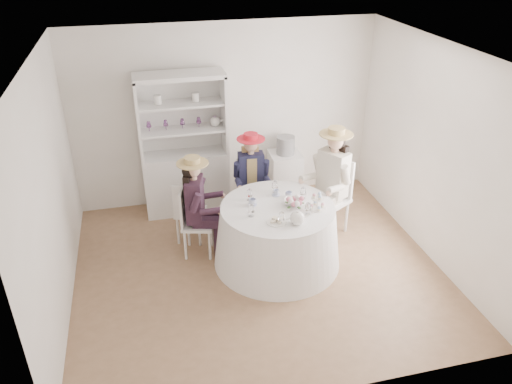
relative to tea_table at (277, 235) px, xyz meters
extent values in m
plane|color=brown|center=(-0.27, -0.09, -0.40)|extent=(4.50, 4.50, 0.00)
plane|color=white|center=(-0.27, -0.09, 2.30)|extent=(4.50, 4.50, 0.00)
plane|color=silver|center=(-0.27, 1.91, 0.95)|extent=(4.50, 0.00, 4.50)
plane|color=silver|center=(-0.27, -2.09, 0.95)|extent=(4.50, 0.00, 4.50)
plane|color=silver|center=(-2.52, -0.09, 0.95)|extent=(0.00, 4.50, 4.50)
plane|color=silver|center=(1.98, -0.09, 0.95)|extent=(0.00, 4.50, 4.50)
cone|color=white|center=(0.00, 0.00, -0.01)|extent=(1.61, 1.61, 0.79)
cylinder|color=white|center=(0.00, 0.00, 0.40)|extent=(1.41, 1.41, 0.02)
cube|color=silver|center=(-0.95, 1.62, 0.06)|extent=(1.32, 0.91, 0.93)
cube|color=silver|center=(-0.95, 1.82, 1.09)|extent=(1.15, 0.52, 1.13)
cube|color=silver|center=(-0.95, 1.62, 1.66)|extent=(1.32, 0.91, 0.06)
cube|color=silver|center=(-1.54, 1.62, 1.09)|extent=(0.22, 0.44, 1.13)
cube|color=silver|center=(-0.35, 1.62, 1.09)|extent=(0.22, 0.44, 1.13)
cube|color=silver|center=(-0.95, 1.62, 0.88)|extent=(1.22, 0.83, 0.03)
cube|color=silver|center=(-0.95, 1.62, 1.27)|extent=(1.22, 0.83, 0.03)
sphere|color=white|center=(-0.48, 1.62, 0.97)|extent=(0.14, 0.14, 0.14)
cube|color=silver|center=(0.59, 1.66, -0.03)|extent=(0.49, 0.49, 0.74)
cylinder|color=black|center=(0.59, 1.66, 0.47)|extent=(0.29, 0.29, 0.28)
cube|color=silver|center=(-0.94, 0.43, 0.04)|extent=(0.48, 0.48, 0.04)
cylinder|color=silver|center=(-0.83, 0.24, -0.19)|extent=(0.04, 0.04, 0.43)
cylinder|color=silver|center=(-0.75, 0.54, -0.19)|extent=(0.04, 0.04, 0.43)
cylinder|color=silver|center=(-1.13, 0.32, -0.19)|extent=(0.04, 0.04, 0.43)
cylinder|color=silver|center=(-1.05, 0.62, -0.19)|extent=(0.04, 0.04, 0.43)
cube|color=silver|center=(-1.11, 0.48, 0.31)|extent=(0.12, 0.37, 0.49)
cube|color=black|center=(-0.96, 0.44, 0.40)|extent=(0.28, 0.39, 0.57)
cube|color=black|center=(-0.85, 0.32, 0.12)|extent=(0.36, 0.21, 0.12)
cylinder|color=black|center=(-0.72, 0.28, -0.18)|extent=(0.10, 0.10, 0.45)
cylinder|color=black|center=(-0.97, 0.23, 0.47)|extent=(0.19, 0.13, 0.27)
cube|color=black|center=(-0.80, 0.49, 0.12)|extent=(0.36, 0.21, 0.12)
cylinder|color=black|center=(-0.67, 0.45, -0.18)|extent=(0.10, 0.10, 0.45)
cylinder|color=black|center=(-0.87, 0.62, 0.47)|extent=(0.19, 0.13, 0.27)
cylinder|color=#D8A889|center=(-0.96, 0.44, 0.71)|extent=(0.09, 0.09, 0.08)
sphere|color=#D8A889|center=(-0.96, 0.44, 0.82)|extent=(0.19, 0.19, 0.19)
sphere|color=black|center=(-1.00, 0.45, 0.80)|extent=(0.19, 0.19, 0.19)
cube|color=black|center=(-1.04, 0.46, 0.57)|extent=(0.14, 0.25, 0.37)
cylinder|color=tan|center=(-0.96, 0.44, 0.91)|extent=(0.39, 0.39, 0.01)
cylinder|color=tan|center=(-0.96, 0.44, 0.95)|extent=(0.20, 0.20, 0.08)
cube|color=silver|center=(-0.09, 1.03, 0.03)|extent=(0.42, 0.42, 0.04)
cylinder|color=silver|center=(-0.26, 0.89, -0.19)|extent=(0.03, 0.03, 0.43)
cylinder|color=silver|center=(0.05, 0.86, -0.19)|extent=(0.03, 0.03, 0.43)
cylinder|color=silver|center=(-0.24, 1.20, -0.19)|extent=(0.03, 0.03, 0.43)
cylinder|color=silver|center=(0.07, 1.17, -0.19)|extent=(0.03, 0.03, 0.43)
cube|color=silver|center=(-0.08, 1.21, 0.30)|extent=(0.37, 0.06, 0.49)
cube|color=#1B1D37|center=(-0.09, 1.05, 0.39)|extent=(0.36, 0.22, 0.56)
cube|color=tan|center=(-0.09, 1.05, 0.39)|extent=(0.15, 0.22, 0.49)
cube|color=#1B1D37|center=(-0.19, 0.92, 0.11)|extent=(0.15, 0.34, 0.12)
cylinder|color=#1B1D37|center=(-0.20, 0.79, -0.18)|extent=(0.10, 0.10, 0.45)
cylinder|color=#1B1D37|center=(-0.29, 1.03, 0.46)|extent=(0.10, 0.17, 0.27)
cube|color=#1B1D37|center=(-0.01, 0.91, 0.11)|extent=(0.15, 0.34, 0.12)
cylinder|color=#1B1D37|center=(-0.03, 0.77, -0.18)|extent=(0.10, 0.10, 0.45)
cylinder|color=#1B1D37|center=(0.11, 1.00, 0.46)|extent=(0.10, 0.17, 0.27)
cylinder|color=#D8A889|center=(-0.09, 1.05, 0.69)|extent=(0.09, 0.09, 0.08)
sphere|color=#D8A889|center=(-0.09, 1.05, 0.80)|extent=(0.18, 0.18, 0.18)
sphere|color=tan|center=(-0.09, 1.09, 0.79)|extent=(0.18, 0.18, 0.18)
cube|color=tan|center=(-0.08, 1.13, 0.56)|extent=(0.24, 0.10, 0.37)
cylinder|color=red|center=(-0.09, 1.05, 0.89)|extent=(0.39, 0.39, 0.01)
cylinder|color=red|center=(-0.09, 1.05, 0.93)|extent=(0.19, 0.19, 0.08)
cube|color=silver|center=(0.90, 0.51, 0.09)|extent=(0.61, 0.61, 0.04)
cylinder|color=silver|center=(0.66, 0.58, -0.16)|extent=(0.04, 0.04, 0.49)
cylinder|color=silver|center=(0.84, 0.27, -0.16)|extent=(0.04, 0.04, 0.49)
cylinder|color=silver|center=(0.96, 0.76, -0.16)|extent=(0.04, 0.04, 0.49)
cylinder|color=silver|center=(1.14, 0.45, -0.16)|extent=(0.04, 0.04, 0.49)
cube|color=silver|center=(1.07, 0.61, 0.39)|extent=(0.24, 0.38, 0.55)
cube|color=beige|center=(0.92, 0.52, 0.50)|extent=(0.39, 0.46, 0.64)
cube|color=beige|center=(0.73, 0.53, 0.18)|extent=(0.40, 0.31, 0.13)
cylinder|color=beige|center=(0.60, 0.45, -0.15)|extent=(0.11, 0.11, 0.51)
cylinder|color=beige|center=(0.76, 0.70, 0.58)|extent=(0.22, 0.18, 0.30)
cube|color=beige|center=(0.84, 0.36, 0.18)|extent=(0.40, 0.31, 0.13)
cylinder|color=beige|center=(0.70, 0.28, -0.15)|extent=(0.11, 0.11, 0.51)
cylinder|color=beige|center=(1.00, 0.31, 0.58)|extent=(0.22, 0.18, 0.30)
cylinder|color=#D8A889|center=(0.92, 0.52, 0.85)|extent=(0.10, 0.10, 0.09)
sphere|color=#D8A889|center=(0.92, 0.52, 0.97)|extent=(0.21, 0.21, 0.21)
sphere|color=black|center=(0.96, 0.55, 0.95)|extent=(0.21, 0.21, 0.21)
cube|color=black|center=(0.99, 0.57, 0.69)|extent=(0.21, 0.27, 0.42)
cylinder|color=tan|center=(0.92, 0.52, 1.07)|extent=(0.44, 0.44, 0.01)
cylinder|color=tan|center=(0.92, 0.52, 1.11)|extent=(0.22, 0.22, 0.09)
cube|color=silver|center=(-0.99, 0.78, 0.02)|extent=(0.49, 0.49, 0.04)
cylinder|color=silver|center=(-0.80, 0.87, -0.20)|extent=(0.03, 0.03, 0.41)
cylinder|color=silver|center=(-1.08, 0.98, -0.20)|extent=(0.03, 0.03, 0.41)
cylinder|color=silver|center=(-0.91, 0.59, -0.20)|extent=(0.03, 0.03, 0.41)
cylinder|color=silver|center=(-1.19, 0.70, -0.20)|extent=(0.03, 0.03, 0.41)
cube|color=silver|center=(-1.06, 0.63, 0.27)|extent=(0.34, 0.16, 0.47)
imported|color=white|center=(-0.29, 0.12, 0.45)|extent=(0.12, 0.12, 0.08)
imported|color=white|center=(0.06, 0.29, 0.44)|extent=(0.08, 0.08, 0.07)
imported|color=white|center=(0.20, 0.19, 0.44)|extent=(0.09, 0.09, 0.07)
imported|color=white|center=(0.19, 0.01, 0.44)|extent=(0.30, 0.30, 0.06)
sphere|color=#DB6D87|center=(0.24, -0.06, 0.49)|extent=(0.06, 0.06, 0.06)
sphere|color=white|center=(0.23, -0.02, 0.49)|extent=(0.06, 0.06, 0.06)
sphere|color=#DB6D87|center=(0.20, 0.00, 0.49)|extent=(0.06, 0.06, 0.06)
sphere|color=white|center=(0.16, -0.01, 0.49)|extent=(0.06, 0.06, 0.06)
sphere|color=#DB6D87|center=(0.14, -0.04, 0.49)|extent=(0.06, 0.06, 0.06)
sphere|color=white|center=(0.14, -0.08, 0.49)|extent=(0.06, 0.06, 0.06)
sphere|color=#DB6D87|center=(0.16, -0.11, 0.49)|extent=(0.06, 0.06, 0.06)
sphere|color=white|center=(0.20, -0.11, 0.49)|extent=(0.06, 0.06, 0.06)
sphere|color=#DB6D87|center=(0.23, -0.09, 0.49)|extent=(0.06, 0.06, 0.06)
sphere|color=white|center=(0.11, -0.42, 0.48)|extent=(0.17, 0.17, 0.17)
cylinder|color=white|center=(0.21, -0.42, 0.49)|extent=(0.10, 0.03, 0.08)
cylinder|color=white|center=(0.11, -0.42, 0.57)|extent=(0.04, 0.04, 0.02)
cylinder|color=white|center=(-0.11, -0.34, 0.41)|extent=(0.24, 0.24, 0.01)
cube|color=beige|center=(-0.16, -0.35, 0.43)|extent=(0.05, 0.04, 0.03)
cube|color=beige|center=(-0.11, -0.34, 0.45)|extent=(0.06, 0.05, 0.03)
cube|color=beige|center=(-0.07, -0.32, 0.43)|extent=(0.07, 0.06, 0.03)
cube|color=beige|center=(-0.13, -0.30, 0.45)|extent=(0.06, 0.06, 0.03)
cube|color=beige|center=(-0.09, -0.37, 0.43)|extent=(0.06, 0.07, 0.03)
cylinder|color=white|center=(0.45, -0.15, 0.41)|extent=(0.21, 0.21, 0.01)
cylinder|color=white|center=(0.45, -0.15, 0.48)|extent=(0.02, 0.02, 0.14)
cylinder|color=white|center=(0.45, -0.15, 0.55)|extent=(0.16, 0.16, 0.01)
camera|label=1|loc=(-1.51, -5.05, 3.48)|focal=35.00mm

